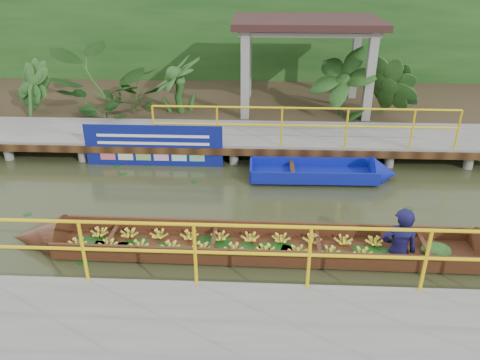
{
  "coord_description": "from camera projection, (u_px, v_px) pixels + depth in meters",
  "views": [
    {
      "loc": [
        1.69,
        -8.46,
        4.99
      ],
      "look_at": [
        1.27,
        0.5,
        0.6
      ],
      "focal_mm": 35.0,
      "sensor_mm": 36.0,
      "label": 1
    }
  ],
  "objects": [
    {
      "name": "ground",
      "position": [
        179.0,
        215.0,
        9.85
      ],
      "size": [
        80.0,
        80.0,
        0.0
      ],
      "primitive_type": "plane",
      "color": "#2B2E17",
      "rests_on": "ground"
    },
    {
      "name": "far_dock",
      "position": [
        199.0,
        136.0,
        12.72
      ],
      "size": [
        16.0,
        2.06,
        1.66
      ],
      "color": "slate",
      "rests_on": "ground"
    },
    {
      "name": "foliage_backdrop",
      "position": [
        219.0,
        38.0,
        17.95
      ],
      "size": [
        30.0,
        0.8,
        4.0
      ],
      "primitive_type": "cube",
      "color": "#174014",
      "rests_on": "ground"
    },
    {
      "name": "pavilion",
      "position": [
        306.0,
        31.0,
        14.14
      ],
      "size": [
        4.4,
        3.0,
        3.0
      ],
      "color": "slate",
      "rests_on": "ground"
    },
    {
      "name": "vendor_boat",
      "position": [
        287.0,
        240.0,
        8.5
      ],
      "size": [
        9.52,
        1.11,
        2.22
      ],
      "rotation": [
        0.0,
        0.0,
        -0.01
      ],
      "color": "#3C1F10",
      "rests_on": "ground"
    },
    {
      "name": "moored_blue_boat",
      "position": [
        348.0,
        174.0,
        11.32
      ],
      "size": [
        3.56,
        1.01,
        0.84
      ],
      "rotation": [
        0.0,
        0.0,
        0.02
      ],
      "color": "#0D1790",
      "rests_on": "ground"
    },
    {
      "name": "tropical_plants",
      "position": [
        168.0,
        90.0,
        14.11
      ],
      "size": [
        14.27,
        1.27,
        1.59
      ],
      "color": "#174014",
      "rests_on": "ground"
    },
    {
      "name": "blue_banner",
      "position": [
        154.0,
        146.0,
        11.88
      ],
      "size": [
        3.53,
        0.04,
        1.1
      ],
      "color": "navy",
      "rests_on": "ground"
    },
    {
      "name": "land_strip",
      "position": [
        213.0,
        102.0,
        16.48
      ],
      "size": [
        30.0,
        8.0,
        0.45
      ],
      "primitive_type": "cube",
      "color": "#362D1B",
      "rests_on": "ground"
    }
  ]
}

